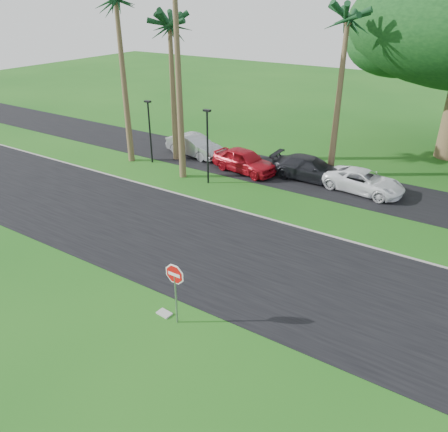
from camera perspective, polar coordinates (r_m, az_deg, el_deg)
ground at (r=18.57m, az=-1.58°, el=-8.04°), size 120.00×120.00×0.00m
road at (r=19.97m, az=1.64°, el=-5.24°), size 120.00×8.00×0.02m
parking_strip at (r=28.55m, az=12.60°, el=4.40°), size 120.00×5.00×0.02m
curb at (r=23.08m, az=6.83°, el=-0.64°), size 120.00×0.12×0.06m
stop_sign_near at (r=15.35m, az=-6.41°, el=-8.57°), size 1.05×0.07×2.62m
palm_left_far at (r=30.52m, az=-13.92°, el=25.30°), size 5.00×5.00×11.50m
palm_left_mid at (r=30.39m, az=-7.10°, el=23.06°), size 5.00×5.00×10.00m
palm_center at (r=27.95m, az=15.82°, el=23.00°), size 5.00×5.00×10.50m
streetlight_left at (r=30.93m, az=-9.69°, el=11.30°), size 0.45×0.25×4.34m
streetlight_right at (r=26.84m, az=-2.17°, el=9.60°), size 0.45×0.25×4.64m
car_silver at (r=32.46m, az=-3.90°, el=9.15°), size 4.76×2.26×1.51m
car_red at (r=29.24m, az=2.73°, el=7.21°), size 4.83×2.53×1.57m
car_dark at (r=28.53m, az=11.17°, el=6.09°), size 5.09×2.21×1.46m
car_minivan at (r=27.46m, az=17.78°, el=4.29°), size 4.97×2.69×1.32m
utility_slab at (r=16.83m, az=-7.80°, el=-12.48°), size 0.58×0.40×0.06m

